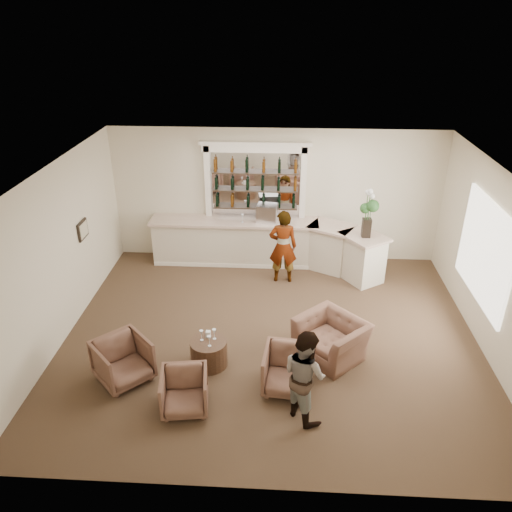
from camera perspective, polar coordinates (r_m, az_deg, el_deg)
The scene contains 19 objects.
ground at distance 9.96m, azimuth 1.67°, elevation -9.06°, with size 8.00×8.00×0.00m, color #4F3D27.
room_shell at distance 9.45m, azimuth 2.98°, elevation 5.06°, with size 8.04×7.02×3.32m.
bar_counter at distance 12.26m, azimuth 1.38°, elevation 1.37°, with size 5.72×1.80×1.14m.
back_bar_alcove at distance 12.12m, azimuth -0.08°, elevation 8.50°, with size 2.64×0.25×3.00m.
cocktail_table at distance 9.15m, azimuth -5.40°, elevation -10.96°, with size 0.66×0.66×0.50m, color #503422.
sommelier at distance 11.44m, azimuth 3.10°, elevation 1.08°, with size 0.64×0.42×1.76m, color gray.
guest at distance 7.85m, azimuth 5.59°, elevation -13.36°, with size 0.76×0.60×1.57m, color gray.
armchair_left at distance 9.00m, azimuth -14.96°, elevation -11.49°, with size 0.84×0.86×0.78m, color brown.
armchair_center at distance 8.28m, azimuth -8.18°, elevation -15.08°, with size 0.73×0.75×0.68m, color brown.
armchair_right at distance 8.56m, azimuth 3.68°, elevation -12.87°, with size 0.81×0.83×0.76m, color brown.
armchair_far at distance 9.35m, azimuth 8.58°, elevation -9.30°, with size 1.15×1.01×0.75m, color brown.
espresso_machine at distance 12.04m, azimuth 1.29°, elevation 4.93°, with size 0.48×0.41×0.43m, color silver.
flower_vase at distance 11.33m, azimuth 12.71°, elevation 5.15°, with size 0.30×0.30×1.14m.
wine_glass_bar_left at distance 12.05m, azimuth 2.33°, elevation 4.39°, with size 0.07×0.07×0.21m, color white, non-canonical shape.
wine_glass_bar_right at distance 12.02m, azimuth -1.56°, elevation 4.34°, with size 0.07×0.07×0.21m, color white, non-canonical shape.
wine_glass_tbl_a at distance 8.98m, azimuth -6.24°, elevation -9.01°, with size 0.07×0.07×0.21m, color white, non-canonical shape.
wine_glass_tbl_b at distance 8.99m, azimuth -4.79°, elevation -8.89°, with size 0.07×0.07×0.21m, color white, non-canonical shape.
wine_glass_tbl_c at distance 8.83m, azimuth -5.36°, elevation -9.66°, with size 0.07×0.07×0.21m, color white, non-canonical shape.
napkin_holder at distance 9.08m, azimuth -5.49°, elevation -8.86°, with size 0.08×0.08×0.12m, color white.
Camera 1 is at (0.17, -8.08, 5.83)m, focal length 35.00 mm.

